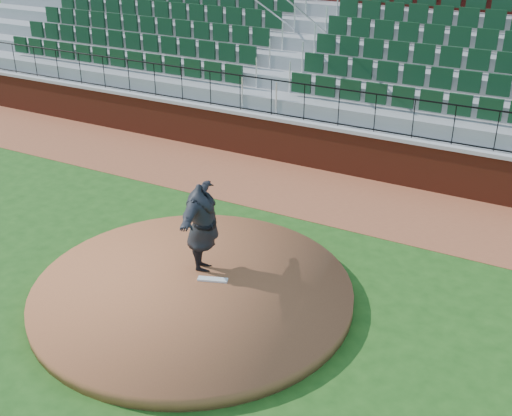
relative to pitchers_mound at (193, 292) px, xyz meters
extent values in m
plane|color=#1F4D16|center=(0.48, 0.11, -0.12)|extent=(90.00, 90.00, 0.00)
cube|color=brown|center=(0.48, 5.51, -0.12)|extent=(34.00, 3.20, 0.01)
cube|color=maroon|center=(0.48, 7.11, 0.47)|extent=(34.00, 0.35, 1.20)
cube|color=#B7B7B7|center=(0.48, 7.11, 1.12)|extent=(34.00, 0.45, 0.10)
cube|color=maroon|center=(0.48, 12.63, 2.62)|extent=(34.00, 0.50, 5.50)
cylinder|color=brown|center=(0.00, 0.00, 0.00)|extent=(6.00, 6.00, 0.25)
cube|color=silver|center=(0.23, 0.35, 0.14)|extent=(0.59, 0.33, 0.04)
imported|color=black|center=(-0.16, 0.64, 1.03)|extent=(1.37, 2.29, 1.81)
camera|label=1|loc=(5.86, -8.25, 6.63)|focal=44.61mm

